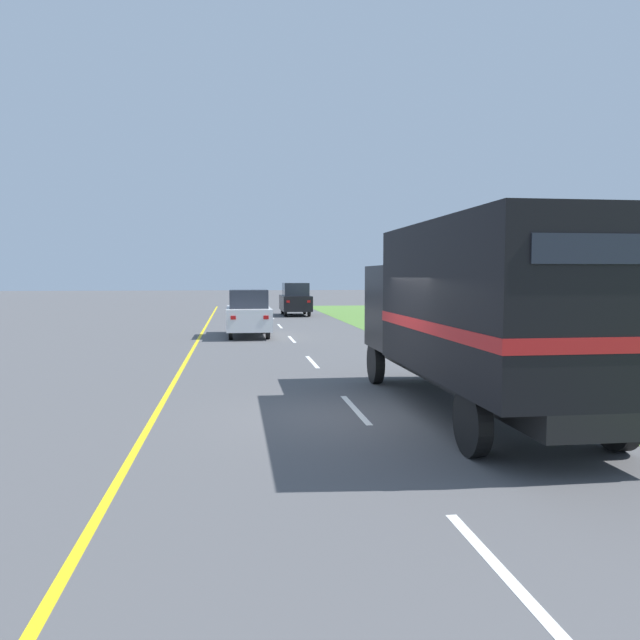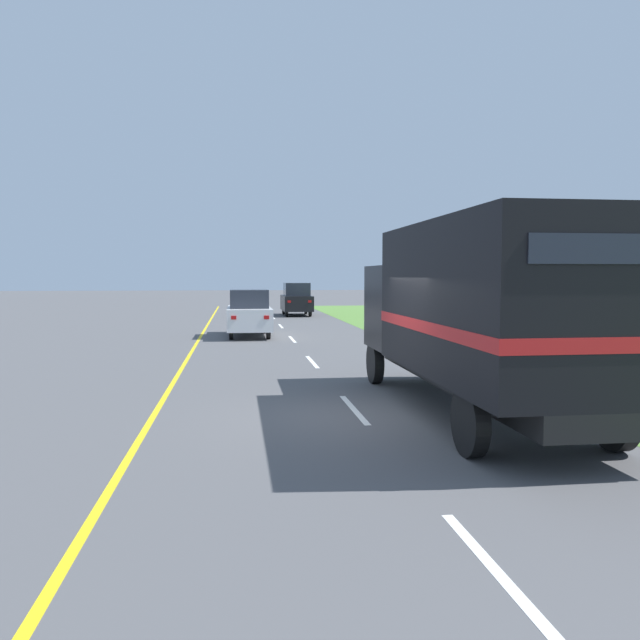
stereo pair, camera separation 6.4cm
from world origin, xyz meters
name	(u,v)px [view 1 (the left image)]	position (x,y,z in m)	size (l,w,h in m)	color
ground_plane	(361,416)	(0.00, 0.00, 0.00)	(200.00, 200.00, 0.00)	#515154
grass_shoulder	(624,337)	(13.70, 12.75, 0.00)	(20.00, 57.34, 0.01)	#568438
edge_line_yellow	(196,343)	(-3.70, 12.75, 0.00)	(0.12, 57.34, 0.01)	yellow
centre_dash_nearest	(503,573)	(0.00, -6.03, 0.00)	(0.12, 2.60, 0.01)	white
centre_dash_near	(355,409)	(0.00, 0.57, 0.00)	(0.12, 2.60, 0.01)	white
centre_dash_mid_a	(312,362)	(0.00, 7.17, 0.00)	(0.12, 2.60, 0.01)	white
centre_dash_mid_b	(292,339)	(0.00, 13.77, 0.00)	(0.12, 2.60, 0.01)	white
centre_dash_far	(280,326)	(0.00, 20.37, 0.00)	(0.12, 2.60, 0.01)	white
centre_dash_farthest	(272,317)	(0.00, 26.97, 0.00)	(0.12, 2.60, 0.01)	white
horse_trailer_truck	(481,309)	(2.13, -0.26, 1.93)	(2.56, 8.11, 3.43)	black
lead_car_white	(248,313)	(-1.68, 15.28, 0.99)	(1.80, 4.27, 1.97)	black
lead_car_black_ahead	(295,299)	(1.60, 28.79, 1.04)	(1.80, 4.04, 2.09)	black
highway_sign	(493,295)	(6.18, 8.61, 1.89)	(2.00, 0.09, 2.94)	#9E9EA3
roadside_tree_near	(554,254)	(10.12, 12.03, 3.37)	(3.63, 3.63, 5.20)	#4C3823
roadside_tree_mid	(465,260)	(10.28, 21.95, 3.39)	(3.74, 3.74, 5.27)	#4C3823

